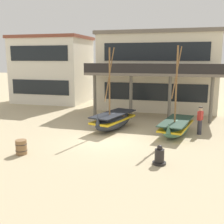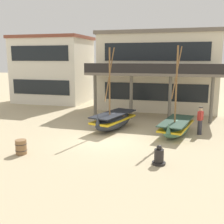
{
  "view_description": "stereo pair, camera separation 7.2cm",
  "coord_description": "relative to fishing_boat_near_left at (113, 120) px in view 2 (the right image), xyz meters",
  "views": [
    {
      "loc": [
        4.18,
        -14.21,
        4.52
      ],
      "look_at": [
        0.0,
        1.0,
        1.4
      ],
      "focal_mm": 43.93,
      "sensor_mm": 36.0,
      "label": 1
    },
    {
      "loc": [
        4.25,
        -14.19,
        4.52
      ],
      "look_at": [
        0.0,
        1.0,
        1.4
      ],
      "focal_mm": 43.93,
      "sensor_mm": 36.0,
      "label": 2
    }
  ],
  "objects": [
    {
      "name": "ground_plane",
      "position": [
        0.28,
        -2.32,
        -0.6
      ],
      "size": [
        120.0,
        120.0,
        0.0
      ],
      "primitive_type": "plane",
      "color": "tan"
    },
    {
      "name": "fishing_boat_near_left",
      "position": [
        0.0,
        0.0,
        0.0
      ],
      "size": [
        2.31,
        3.99,
        5.15
      ],
      "color": "#2D333D",
      "rests_on": "ground"
    },
    {
      "name": "fishing_boat_centre_large",
      "position": [
        3.95,
        -0.2,
        -0.09
      ],
      "size": [
        2.07,
        4.05,
        5.2
      ],
      "color": "#427056",
      "rests_on": "ground"
    },
    {
      "name": "fisherman_by_hull",
      "position": [
        5.31,
        0.21,
        0.24
      ],
      "size": [
        0.36,
        0.42,
        1.68
      ],
      "color": "#33333D",
      "rests_on": "ground"
    },
    {
      "name": "capstan_winch",
      "position": [
        3.46,
        -5.19,
        -0.26
      ],
      "size": [
        0.59,
        0.59,
        0.86
      ],
      "color": "black",
      "rests_on": "ground"
    },
    {
      "name": "wooden_barrel",
      "position": [
        -3.02,
        -5.66,
        -0.25
      ],
      "size": [
        0.56,
        0.56,
        0.7
      ],
      "color": "olive",
      "rests_on": "ground"
    },
    {
      "name": "harbor_building_main",
      "position": [
        1.85,
        8.83,
        2.79
      ],
      "size": [
        10.42,
        8.92,
        6.77
      ],
      "color": "beige",
      "rests_on": "ground"
    },
    {
      "name": "harbor_building_annex",
      "position": [
        -9.18,
        9.74,
        2.76
      ],
      "size": [
        7.4,
        5.72,
        6.68
      ],
      "color": "silver",
      "rests_on": "ground"
    }
  ]
}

